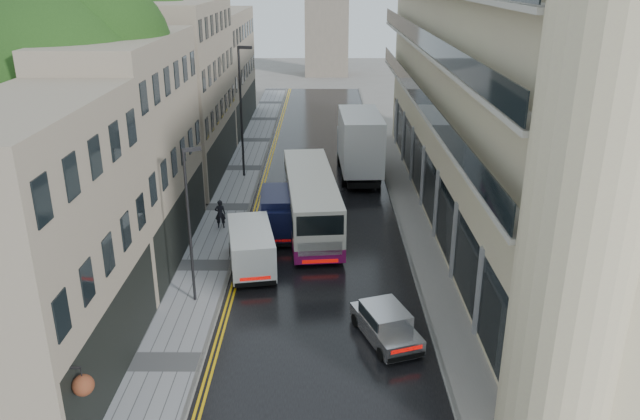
# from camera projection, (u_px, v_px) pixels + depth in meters

# --- Properties ---
(road) EXTENTS (9.00, 85.00, 0.02)m
(road) POSITION_uv_depth(u_px,v_px,m) (322.00, 209.00, 39.09)
(road) COLOR black
(road) RESTS_ON ground
(left_sidewalk) EXTENTS (2.70, 85.00, 0.12)m
(left_sidewalk) POSITION_uv_depth(u_px,v_px,m) (229.00, 208.00, 39.10)
(left_sidewalk) COLOR gray
(left_sidewalk) RESTS_ON ground
(right_sidewalk) EXTENTS (1.80, 85.00, 0.12)m
(right_sidewalk) POSITION_uv_depth(u_px,v_px,m) (408.00, 208.00, 39.05)
(right_sidewalk) COLOR slate
(right_sidewalk) RESTS_ON ground
(old_shop_row) EXTENTS (4.50, 56.00, 12.00)m
(old_shop_row) POSITION_uv_depth(u_px,v_px,m) (173.00, 106.00, 39.33)
(old_shop_row) COLOR gray
(old_shop_row) RESTS_ON ground
(modern_block) EXTENTS (8.00, 40.00, 14.00)m
(modern_block) POSITION_uv_depth(u_px,v_px,m) (505.00, 103.00, 35.13)
(modern_block) COLOR tan
(modern_block) RESTS_ON ground
(tree_near) EXTENTS (10.56, 10.56, 13.89)m
(tree_near) POSITION_uv_depth(u_px,v_px,m) (60.00, 128.00, 29.67)
(tree_near) COLOR black
(tree_near) RESTS_ON ground
(tree_far) EXTENTS (9.24, 9.24, 12.46)m
(tree_far) POSITION_uv_depth(u_px,v_px,m) (142.00, 93.00, 42.06)
(tree_far) COLOR black
(tree_far) RESTS_ON ground
(cream_bus) EXTENTS (3.69, 11.56, 3.10)m
(cream_bus) POSITION_uv_depth(u_px,v_px,m) (293.00, 223.00, 32.77)
(cream_bus) COLOR beige
(cream_bus) RESTS_ON road
(white_lorry) EXTENTS (3.06, 9.13, 4.74)m
(white_lorry) POSITION_uv_depth(u_px,v_px,m) (344.00, 152.00, 42.54)
(white_lorry) COLOR silver
(white_lorry) RESTS_ON road
(silver_hatchback) EXTENTS (2.78, 4.07, 1.40)m
(silver_hatchback) POSITION_uv_depth(u_px,v_px,m) (382.00, 344.00, 23.61)
(silver_hatchback) COLOR #B2B1B6
(silver_hatchback) RESTS_ON road
(white_van) EXTENTS (2.87, 5.06, 2.16)m
(white_van) POSITION_uv_depth(u_px,v_px,m) (234.00, 264.00, 29.19)
(white_van) COLOR white
(white_van) RESTS_ON road
(navy_van) EXTENTS (2.23, 5.09, 2.55)m
(navy_van) POSITION_uv_depth(u_px,v_px,m) (261.00, 223.00, 33.48)
(navy_van) COLOR black
(navy_van) RESTS_ON road
(pedestrian) EXTENTS (0.64, 0.44, 1.68)m
(pedestrian) POSITION_uv_depth(u_px,v_px,m) (220.00, 214.00, 35.63)
(pedestrian) COLOR black
(pedestrian) RESTS_ON left_sidewalk
(lamp_post_near) EXTENTS (0.79, 0.48, 6.99)m
(lamp_post_near) POSITION_uv_depth(u_px,v_px,m) (189.00, 228.00, 26.79)
(lamp_post_near) COLOR black
(lamp_post_near) RESTS_ON left_sidewalk
(lamp_post_far) EXTENTS (1.05, 0.46, 9.10)m
(lamp_post_far) POSITION_uv_depth(u_px,v_px,m) (241.00, 113.00, 43.46)
(lamp_post_far) COLOR #232325
(lamp_post_far) RESTS_ON left_sidewalk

